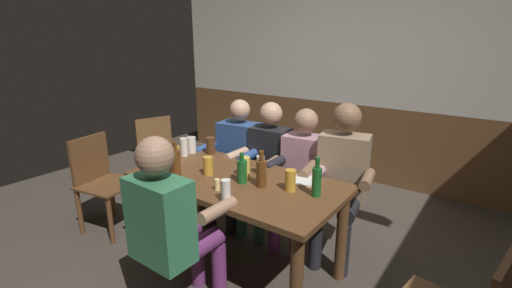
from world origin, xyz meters
name	(u,v)px	position (x,y,z in m)	size (l,w,h in m)	color
ground_plane	(247,259)	(0.00, 0.00, 0.00)	(6.58, 6.58, 0.00)	#423A33
back_wall_upper	(364,30)	(0.00, 2.26, 1.82)	(5.48, 0.12, 1.75)	beige
back_wall_wainscot	(355,141)	(0.00, 2.26, 0.47)	(5.48, 0.12, 0.94)	brown
dining_table	(237,193)	(0.00, -0.11, 0.62)	(1.57, 0.82, 0.74)	brown
person_0	(236,155)	(-0.52, 0.52, 0.65)	(0.58, 0.57, 1.18)	#2D4C84
person_1	(266,162)	(-0.17, 0.52, 0.65)	(0.49, 0.51, 1.19)	black
person_2	(300,172)	(0.19, 0.51, 0.64)	(0.52, 0.56, 1.17)	#B78493
person_3	(341,175)	(0.54, 0.53, 0.69)	(0.57, 0.58, 1.26)	#997F60
person_4	(171,221)	(0.00, -0.74, 0.67)	(0.52, 0.54, 1.22)	#33724C
chair_empty_near_right	(102,180)	(-1.39, -0.37, 0.48)	(0.51, 0.51, 0.88)	brown
chair_empty_far_end	(159,155)	(-1.54, 0.41, 0.48)	(0.56, 0.56, 0.88)	brown
table_candle	(217,185)	(0.02, -0.35, 0.78)	(0.04, 0.04, 0.08)	#F9E08C
plate_0	(306,180)	(0.43, 0.15, 0.75)	(0.22, 0.22, 0.01)	white
bottle_0	(261,172)	(0.22, -0.12, 0.84)	(0.07, 0.07, 0.26)	#593314
bottle_1	(317,181)	(0.60, -0.03, 0.85)	(0.06, 0.06, 0.27)	#195923
bottle_2	(176,162)	(-0.41, -0.32, 0.85)	(0.06, 0.06, 0.26)	#593314
bottle_3	(242,171)	(0.07, -0.14, 0.83)	(0.07, 0.07, 0.22)	#195923
pint_glass_0	(175,154)	(-0.67, -0.10, 0.80)	(0.08, 0.08, 0.13)	gold
pint_glass_1	(290,180)	(0.42, -0.06, 0.81)	(0.07, 0.07, 0.15)	gold
pint_glass_2	(226,191)	(0.18, -0.44, 0.81)	(0.06, 0.06, 0.15)	white
pint_glass_3	(211,146)	(-0.56, 0.22, 0.81)	(0.08, 0.08, 0.15)	#4C2D19
pint_glass_4	(192,145)	(-0.72, 0.14, 0.81)	(0.08, 0.08, 0.14)	white
pint_glass_5	(184,147)	(-0.71, 0.04, 0.82)	(0.07, 0.07, 0.16)	white
pint_glass_6	(245,167)	(0.02, -0.04, 0.81)	(0.08, 0.08, 0.15)	#E5C64C
pint_glass_7	(208,166)	(-0.23, -0.17, 0.81)	(0.07, 0.07, 0.14)	gold
pint_glass_8	(260,165)	(0.08, 0.07, 0.81)	(0.06, 0.06, 0.14)	white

